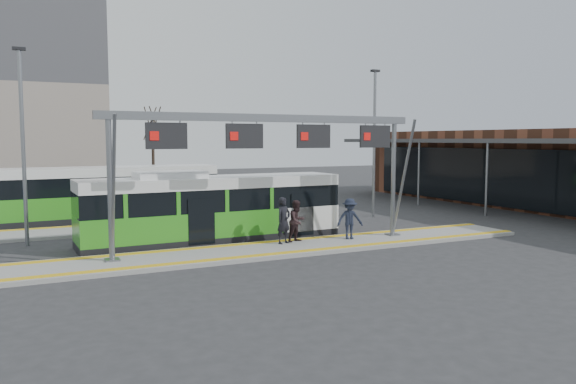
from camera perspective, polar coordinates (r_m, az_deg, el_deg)
name	(u,v)px	position (r m, az deg, el deg)	size (l,w,h in m)	color
ground	(283,250)	(22.32, -0.46, -5.94)	(120.00, 120.00, 0.00)	#2D2D30
platform_main	(283,248)	(22.30, -0.46, -5.75)	(22.00, 3.00, 0.15)	gray
platform_second	(140,227)	(28.60, -14.78, -3.47)	(20.00, 3.00, 0.15)	gray
tactile_main	(283,246)	(22.28, -0.46, -5.54)	(22.00, 2.65, 0.02)	yellow
tactile_second	(136,222)	(29.70, -15.22, -2.99)	(20.00, 0.35, 0.02)	yellow
gantry	(273,141)	(21.97, -1.58, 5.17)	(13.00, 1.68, 5.20)	slate
station_building	(570,169)	(39.30, 26.76, 2.10)	(11.50, 32.00, 5.00)	brown
hero_bus	(213,209)	(24.25, -7.68, -1.71)	(11.24, 2.67, 3.07)	black
bg_bus_green	(109,194)	(32.02, -17.71, -0.17)	(11.71, 3.05, 2.90)	black
passenger_a	(284,220)	(22.80, -0.44, -2.91)	(0.69, 0.45, 1.89)	black
passenger_b	(297,221)	(23.21, 0.92, -2.96)	(0.84, 0.66, 1.73)	#2E1F21
passenger_c	(350,219)	(23.97, 6.29, -2.72)	(1.12, 0.64, 1.73)	#1B2030
tree_left	(95,125)	(52.59, -19.04, 6.41)	(1.40, 1.40, 7.41)	#382B21
tree_mid	(152,124)	(54.82, -13.61, 6.76)	(1.40, 1.40, 7.73)	#382B21
lamp_west	(23,142)	(25.16, -25.33, 4.59)	(0.50, 0.25, 8.04)	slate
lamp_east	(374,140)	(32.01, 8.76, 5.27)	(0.50, 0.25, 8.24)	slate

